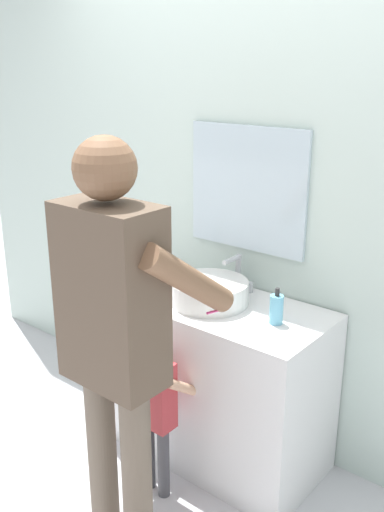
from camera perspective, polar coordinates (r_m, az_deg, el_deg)
ground_plane at (r=2.96m, az=-1.98°, el=-21.23°), size 14.00×14.00×0.00m
back_wall at (r=2.82m, az=6.12°, el=7.34°), size 4.40×0.10×2.70m
vanity_cabinet at (r=2.91m, az=1.92°, el=-12.04°), size 1.14×0.54×0.82m
sink_basin at (r=2.69m, az=1.76°, el=-3.59°), size 0.37×0.37×0.11m
faucet at (r=2.85m, az=4.49°, el=-1.82°), size 0.18×0.14×0.18m
toothbrush_cup at (r=2.92m, az=-4.32°, el=-1.87°), size 0.07×0.07×0.21m
soap_bottle at (r=2.50m, az=8.43°, el=-5.27°), size 0.06×0.06×0.16m
child_toddler at (r=2.62m, az=-3.62°, el=-14.36°), size 0.24×0.24×0.79m
adult_parent at (r=2.11m, az=-7.64°, el=-6.49°), size 0.52×0.55×1.68m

